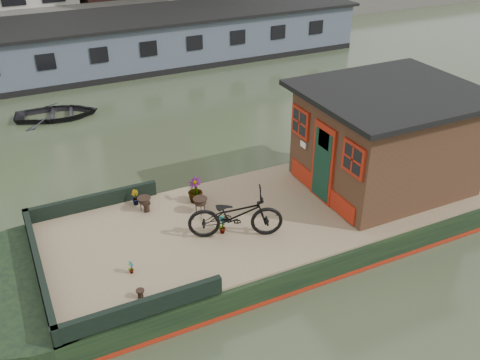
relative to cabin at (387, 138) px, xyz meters
name	(u,v)px	position (x,y,z in m)	size (l,w,h in m)	color
ground	(303,226)	(-2.19, 0.00, -1.88)	(120.00, 120.00, 0.00)	#344028
houseboat_hull	(254,230)	(-3.52, 0.00, -1.60)	(14.01, 4.02, 0.60)	black
houseboat_deck	(305,204)	(-2.19, 0.00, -1.25)	(11.80, 3.80, 0.05)	#8B6D56
bow_bulwark	(84,255)	(-7.25, 0.00, -1.05)	(3.00, 4.00, 0.35)	black
cabin	(387,138)	(0.00, 0.00, 0.00)	(4.00, 3.50, 2.42)	#341C14
bicycle	(235,215)	(-4.19, -0.46, -0.71)	(0.69, 1.99, 1.04)	black
potted_plant_a	(222,225)	(-4.41, -0.27, -1.01)	(0.23, 0.16, 0.44)	maroon
potted_plant_b	(135,197)	(-5.76, 1.67, -1.05)	(0.20, 0.16, 0.36)	brown
potted_plant_d	(195,190)	(-4.46, 1.17, -0.92)	(0.35, 0.35, 0.62)	brown
potted_plant_e	(131,267)	(-6.53, -0.71, -1.09)	(0.15, 0.10, 0.28)	#985B2C
brazier_front	(200,205)	(-4.53, 0.68, -1.04)	(0.35, 0.35, 0.37)	black
brazier_rear	(145,204)	(-5.64, 1.30, -1.05)	(0.32, 0.32, 0.35)	black
bollard_port	(147,207)	(-5.61, 1.26, -1.11)	(0.20, 0.20, 0.23)	black
bollard_stbd	(140,294)	(-6.57, -1.46, -1.14)	(0.16, 0.16, 0.18)	black
dinghy	(56,110)	(-6.38, 9.31, -1.59)	(1.98, 2.77, 0.57)	black
far_houseboat	(135,42)	(-2.19, 14.00, -0.91)	(20.40, 4.40, 2.11)	#454F5C
quay	(102,22)	(-2.19, 20.50, -1.43)	(60.00, 6.00, 0.90)	#47443F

